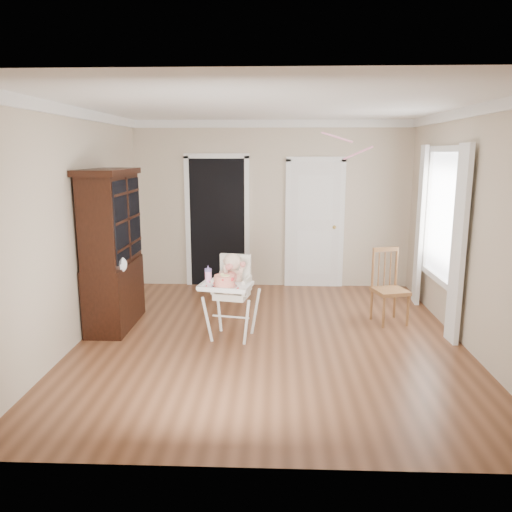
{
  "coord_description": "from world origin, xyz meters",
  "views": [
    {
      "loc": [
        0.06,
        -5.65,
        2.19
      ],
      "look_at": [
        -0.16,
        -0.06,
        1.03
      ],
      "focal_mm": 35.0,
      "sensor_mm": 36.0,
      "label": 1
    }
  ],
  "objects_px": {
    "high_chair": "(232,287)",
    "china_cabinet": "(112,249)",
    "sippy_cup": "(208,275)",
    "cake": "(224,281)",
    "dining_chair": "(389,288)"
  },
  "relations": [
    {
      "from": "dining_chair",
      "to": "china_cabinet",
      "type": "bearing_deg",
      "value": 168.52
    },
    {
      "from": "high_chair",
      "to": "sippy_cup",
      "type": "bearing_deg",
      "value": -157.9
    },
    {
      "from": "high_chair",
      "to": "sippy_cup",
      "type": "relative_size",
      "value": 5.08
    },
    {
      "from": "cake",
      "to": "sippy_cup",
      "type": "distance_m",
      "value": 0.31
    },
    {
      "from": "high_chair",
      "to": "china_cabinet",
      "type": "height_order",
      "value": "china_cabinet"
    },
    {
      "from": "sippy_cup",
      "to": "china_cabinet",
      "type": "relative_size",
      "value": 0.1
    },
    {
      "from": "cake",
      "to": "sippy_cup",
      "type": "xyz_separation_m",
      "value": [
        -0.21,
        0.22,
        0.02
      ]
    },
    {
      "from": "high_chair",
      "to": "dining_chair",
      "type": "distance_m",
      "value": 2.12
    },
    {
      "from": "high_chair",
      "to": "dining_chair",
      "type": "relative_size",
      "value": 1.04
    },
    {
      "from": "high_chair",
      "to": "dining_chair",
      "type": "bearing_deg",
      "value": 29.63
    },
    {
      "from": "sippy_cup",
      "to": "dining_chair",
      "type": "height_order",
      "value": "dining_chair"
    },
    {
      "from": "high_chair",
      "to": "dining_chair",
      "type": "xyz_separation_m",
      "value": [
        2.0,
        0.66,
        -0.17
      ]
    },
    {
      "from": "sippy_cup",
      "to": "china_cabinet",
      "type": "distance_m",
      "value": 1.35
    },
    {
      "from": "sippy_cup",
      "to": "dining_chair",
      "type": "bearing_deg",
      "value": 17.24
    },
    {
      "from": "china_cabinet",
      "to": "cake",
      "type": "bearing_deg",
      "value": -23.83
    }
  ]
}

